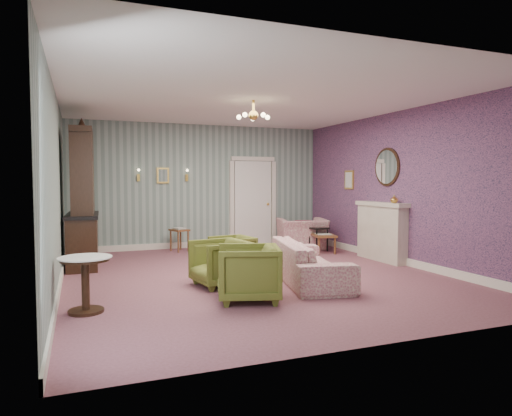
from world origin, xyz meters
name	(u,v)px	position (x,y,z in m)	size (l,w,h in m)	color
floor	(253,275)	(0.00, 0.00, 0.00)	(7.00, 7.00, 0.00)	#854D5B
ceiling	(253,100)	(0.00, 0.00, 2.90)	(7.00, 7.00, 0.00)	white
wall_back	(201,186)	(0.00, 3.50, 1.45)	(6.00, 6.00, 0.00)	slate
wall_front	(385,194)	(0.00, -3.50, 1.45)	(6.00, 6.00, 0.00)	slate
wall_left	(56,190)	(-3.00, 0.00, 1.45)	(7.00, 7.00, 0.00)	slate
wall_right	(401,188)	(3.00, 0.00, 1.45)	(7.00, 7.00, 0.00)	slate
wall_right_floral	(401,188)	(2.98, 0.00, 1.45)	(7.00, 7.00, 0.00)	#A95481
door	(253,201)	(1.30, 3.46, 1.08)	(1.12, 0.12, 2.16)	white
olive_chair_a	(248,270)	(-0.64, -1.50, 0.41)	(0.79, 0.74, 0.81)	#5C6121
olive_chair_b	(220,260)	(-0.74, -0.54, 0.38)	(0.74, 0.70, 0.77)	#5C6121
olive_chair_c	(232,252)	(-0.21, 0.49, 0.34)	(0.66, 0.62, 0.68)	#5C6121
sofa_chintz	(309,255)	(0.64, -0.77, 0.42)	(2.17, 0.63, 0.85)	#963C56
wingback_chair	(302,229)	(2.13, 2.40, 0.47)	(1.07, 0.70, 0.94)	#963C56
dresser	(82,194)	(-2.65, 1.91, 1.33)	(0.55, 1.60, 2.67)	black
fireplace	(381,231)	(2.86, 0.40, 0.58)	(0.30, 1.40, 1.16)	beige
mantel_vase	(394,199)	(2.84, 0.00, 1.23)	(0.15, 0.15, 0.15)	gold
oval_mirror	(387,167)	(2.96, 0.40, 1.85)	(0.04, 0.76, 0.84)	white
framed_print	(349,180)	(2.97, 1.75, 1.60)	(0.04, 0.34, 0.42)	gold
coffee_table	(323,243)	(2.32, 1.77, 0.20)	(0.44, 0.80, 0.41)	brown
side_table_black	(318,239)	(2.29, 1.92, 0.27)	(0.36, 0.36, 0.54)	black
pedestal_table	(85,284)	(-2.65, -1.32, 0.34)	(0.62, 0.62, 0.68)	black
nesting_table	(179,239)	(-0.62, 3.03, 0.27)	(0.33, 0.42, 0.54)	brown
gilt_mirror_back	(163,176)	(-0.90, 3.46, 1.70)	(0.28, 0.06, 0.36)	gold
sconce_left	(138,175)	(-1.45, 3.44, 1.70)	(0.16, 0.12, 0.30)	gold
sconce_right	(187,176)	(-0.35, 3.44, 1.70)	(0.16, 0.12, 0.30)	gold
chandelier	(253,117)	(0.00, 0.00, 2.63)	(0.56, 0.56, 0.36)	gold
burgundy_cushion	(303,229)	(2.08, 2.25, 0.48)	(0.38, 0.10, 0.38)	maroon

